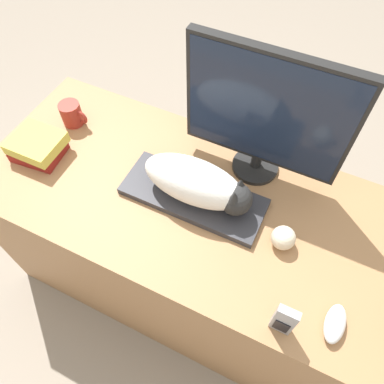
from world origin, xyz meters
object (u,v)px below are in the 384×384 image
at_px(baseball, 283,238).
at_px(cat, 199,184).
at_px(monitor, 266,115).
at_px(book_stack, 37,146).
at_px(keyboard, 193,196).
at_px(computer_mouse, 335,324).
at_px(coffee_mug, 72,114).
at_px(phone, 284,320).

bearing_deg(baseball, cat, 173.62).
relative_size(monitor, book_stack, 2.87).
xyz_separation_m(monitor, baseball, (0.17, -0.24, -0.21)).
bearing_deg(baseball, keyboard, 174.03).
height_order(keyboard, book_stack, book_stack).
xyz_separation_m(keyboard, computer_mouse, (0.50, -0.20, 0.01)).
xyz_separation_m(baseball, book_stack, (-0.87, -0.03, 0.00)).
bearing_deg(cat, coffee_mug, 168.54).
bearing_deg(computer_mouse, cat, 157.20).
bearing_deg(coffee_mug, cat, -11.46).
relative_size(baseball, phone, 0.54).
bearing_deg(cat, phone, -36.88).
height_order(monitor, computer_mouse, monitor).
relative_size(computer_mouse, book_stack, 0.63).
bearing_deg(phone, coffee_mug, 157.48).
bearing_deg(cat, baseball, -6.38).
relative_size(coffee_mug, book_stack, 0.61).
height_order(computer_mouse, coffee_mug, coffee_mug).
distance_m(baseball, book_stack, 0.87).
bearing_deg(cat, monitor, 60.53).
xyz_separation_m(baseball, phone, (0.07, -0.24, 0.03)).
relative_size(cat, book_stack, 2.02).
height_order(cat, monitor, monitor).
height_order(monitor, phone, monitor).
bearing_deg(computer_mouse, coffee_mug, 163.15).
bearing_deg(book_stack, keyboard, 6.36).
bearing_deg(cat, book_stack, -173.85).
xyz_separation_m(keyboard, phone, (0.38, -0.27, 0.05)).
distance_m(cat, computer_mouse, 0.53).
bearing_deg(monitor, book_stack, -159.12).
xyz_separation_m(monitor, coffee_mug, (-0.68, -0.09, -0.20)).
relative_size(computer_mouse, baseball, 1.51).
relative_size(cat, monitor, 0.71).
bearing_deg(baseball, coffee_mug, 170.23).
bearing_deg(coffee_mug, keyboard, -11.86).
distance_m(keyboard, coffee_mug, 0.56).
distance_m(keyboard, baseball, 0.31).
relative_size(computer_mouse, coffee_mug, 1.03).
relative_size(keyboard, coffee_mug, 4.32).
bearing_deg(phone, book_stack, 167.69).
height_order(computer_mouse, phone, phone).
relative_size(keyboard, computer_mouse, 4.21).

